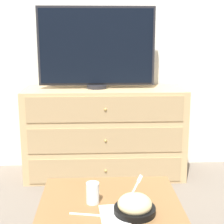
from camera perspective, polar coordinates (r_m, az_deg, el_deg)
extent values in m
plane|color=#70665B|center=(3.57, -2.20, -8.64)|extent=(12.00, 12.00, 0.00)
cube|color=white|center=(3.35, -2.39, 12.74)|extent=(12.00, 0.05, 2.60)
cube|color=tan|center=(3.18, -1.21, -3.46)|extent=(1.45, 0.48, 0.82)
cube|color=tan|center=(3.04, -1.06, -9.70)|extent=(1.33, 0.01, 0.22)
sphere|color=tan|center=(3.04, -1.06, -9.74)|extent=(0.02, 0.02, 0.02)
cube|color=tan|center=(2.95, -1.09, -4.77)|extent=(1.33, 0.01, 0.22)
sphere|color=tan|center=(2.94, -1.08, -4.80)|extent=(0.02, 0.02, 0.02)
cube|color=tan|center=(2.88, -1.11, 0.45)|extent=(1.33, 0.01, 0.22)
sphere|color=tan|center=(2.87, -1.10, 0.43)|extent=(0.02, 0.02, 0.02)
cylinder|color=#232328|center=(3.11, -2.54, 4.22)|extent=(0.18, 0.18, 0.03)
cube|color=#232328|center=(3.09, -2.60, 10.85)|extent=(1.03, 0.04, 0.69)
cube|color=black|center=(3.07, -2.60, 10.84)|extent=(0.99, 0.01, 0.65)
cube|color=olive|center=(1.79, -0.37, -14.88)|extent=(0.70, 0.60, 0.02)
cylinder|color=brown|center=(2.15, -9.50, -17.30)|extent=(0.04, 0.04, 0.46)
cylinder|color=brown|center=(2.17, 8.10, -16.97)|extent=(0.04, 0.04, 0.46)
cylinder|color=black|center=(1.68, 3.79, -15.98)|extent=(0.20, 0.20, 0.03)
ellipsoid|color=beige|center=(1.66, 3.80, -15.02)|extent=(0.16, 0.16, 0.09)
cube|color=white|center=(1.66, 3.41, -13.32)|extent=(0.08, 0.04, 0.13)
cube|color=white|center=(1.65, 4.63, -10.99)|extent=(0.03, 0.03, 0.03)
cylinder|color=#9E6638|center=(1.76, -3.23, -13.88)|extent=(0.06, 0.06, 0.07)
cylinder|color=white|center=(1.75, -3.24, -13.28)|extent=(0.07, 0.07, 0.11)
cube|color=white|center=(1.67, 1.31, -16.57)|extent=(0.20, 0.20, 0.00)
cube|color=white|center=(1.67, -3.93, -16.67)|extent=(0.18, 0.04, 0.01)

